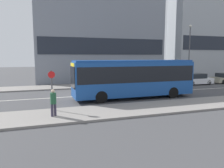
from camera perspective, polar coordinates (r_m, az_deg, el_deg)
The scene contains 11 objects.
ground_plane at distance 20.06m, azimuth -7.39°, elevation -3.15°, with size 120.00×120.00×0.00m, color #444447.
sidewalk_near at distance 14.11m, azimuth -2.32°, elevation -7.28°, with size 44.00×3.50×0.13m.
sidewalk_far at distance 26.13m, azimuth -10.10°, elevation -0.63°, with size 44.00×3.50×0.13m.
lane_centerline at distance 20.06m, azimuth -7.39°, elevation -3.14°, with size 41.80×0.16×0.01m.
apartment_block_left_tower at distance 32.98m, azimuth -3.03°, elevation 16.65°, with size 18.46×5.00×17.98m.
apartment_block_right_tower at distance 42.71m, azimuth 24.68°, elevation 15.77°, with size 15.03×4.30×20.80m.
city_bus at distance 18.80m, azimuth 5.68°, elevation 1.98°, with size 10.44×2.48×3.28m.
parked_car_0 at distance 29.95m, azimuth 21.16°, elevation 1.13°, with size 4.05×1.78×1.42m.
pedestrian_near_stop at distance 13.13m, azimuth -15.08°, elevation -4.35°, with size 0.34×0.34×1.58m.
bus_stop_sign at distance 14.51m, azimuth -15.44°, elevation -0.78°, with size 0.44×0.12×2.58m.
street_lamp at distance 31.21m, azimuth 19.58°, elevation 8.87°, with size 0.36×0.36×7.59m.
Camera 1 is at (-3.85, -19.35, 3.61)m, focal length 35.00 mm.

